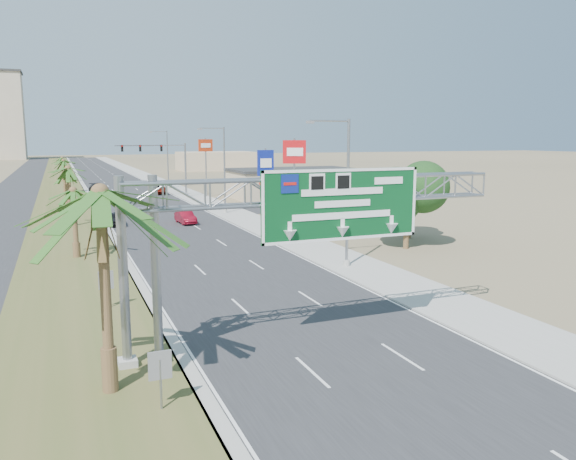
# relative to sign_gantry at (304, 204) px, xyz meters

# --- Properties ---
(ground) EXTENTS (600.00, 600.00, 0.00)m
(ground) POSITION_rel_sign_gantry_xyz_m (1.06, -9.93, -6.06)
(ground) COLOR #8C7A59
(ground) RESTS_ON ground
(road) EXTENTS (12.00, 300.00, 0.02)m
(road) POSITION_rel_sign_gantry_xyz_m (1.06, 100.07, -6.05)
(road) COLOR #28282B
(road) RESTS_ON ground
(sidewalk_right) EXTENTS (4.00, 300.00, 0.10)m
(sidewalk_right) POSITION_rel_sign_gantry_xyz_m (9.56, 100.07, -6.01)
(sidewalk_right) COLOR #9E9B93
(sidewalk_right) RESTS_ON ground
(median_grass) EXTENTS (7.00, 300.00, 0.12)m
(median_grass) POSITION_rel_sign_gantry_xyz_m (-8.94, 100.07, -6.00)
(median_grass) COLOR #485224
(median_grass) RESTS_ON ground
(opposing_road) EXTENTS (8.00, 300.00, 0.02)m
(opposing_road) POSITION_rel_sign_gantry_xyz_m (-15.94, 100.07, -6.05)
(opposing_road) COLOR #28282B
(opposing_road) RESTS_ON ground
(sign_gantry) EXTENTS (16.75, 1.24, 7.50)m
(sign_gantry) POSITION_rel_sign_gantry_xyz_m (0.00, 0.00, 0.00)
(sign_gantry) COLOR gray
(sign_gantry) RESTS_ON ground
(palm_near) EXTENTS (5.70, 5.70, 8.35)m
(palm_near) POSITION_rel_sign_gantry_xyz_m (-8.14, -1.93, 0.87)
(palm_near) COLOR brown
(palm_near) RESTS_ON ground
(palm_row_b) EXTENTS (3.99, 3.99, 5.95)m
(palm_row_b) POSITION_rel_sign_gantry_xyz_m (-8.44, 22.07, -1.16)
(palm_row_b) COLOR brown
(palm_row_b) RESTS_ON ground
(palm_row_c) EXTENTS (3.99, 3.99, 6.75)m
(palm_row_c) POSITION_rel_sign_gantry_xyz_m (-8.44, 38.07, -0.39)
(palm_row_c) COLOR brown
(palm_row_c) RESTS_ON ground
(palm_row_d) EXTENTS (3.99, 3.99, 5.45)m
(palm_row_d) POSITION_rel_sign_gantry_xyz_m (-8.44, 56.07, -1.64)
(palm_row_d) COLOR brown
(palm_row_d) RESTS_ON ground
(palm_row_e) EXTENTS (3.99, 3.99, 6.15)m
(palm_row_e) POSITION_rel_sign_gantry_xyz_m (-8.44, 75.07, -0.97)
(palm_row_e) COLOR brown
(palm_row_e) RESTS_ON ground
(palm_row_f) EXTENTS (3.99, 3.99, 5.75)m
(palm_row_f) POSITION_rel_sign_gantry_xyz_m (-8.44, 100.07, -1.35)
(palm_row_f) COLOR brown
(palm_row_f) RESTS_ON ground
(streetlight_near) EXTENTS (3.27, 0.44, 10.00)m
(streetlight_near) POSITION_rel_sign_gantry_xyz_m (8.36, 12.07, -1.36)
(streetlight_near) COLOR gray
(streetlight_near) RESTS_ON ground
(streetlight_mid) EXTENTS (3.27, 0.44, 10.00)m
(streetlight_mid) POSITION_rel_sign_gantry_xyz_m (8.36, 42.07, -1.36)
(streetlight_mid) COLOR gray
(streetlight_mid) RESTS_ON ground
(streetlight_far) EXTENTS (3.27, 0.44, 10.00)m
(streetlight_far) POSITION_rel_sign_gantry_xyz_m (8.36, 78.07, -1.36)
(streetlight_far) COLOR gray
(streetlight_far) RESTS_ON ground
(signal_mast) EXTENTS (10.28, 0.71, 8.00)m
(signal_mast) POSITION_rel_sign_gantry_xyz_m (6.23, 62.05, -1.21)
(signal_mast) COLOR gray
(signal_mast) RESTS_ON ground
(store_building) EXTENTS (18.00, 10.00, 4.00)m
(store_building) POSITION_rel_sign_gantry_xyz_m (23.06, 56.07, -4.06)
(store_building) COLOR tan
(store_building) RESTS_ON ground
(oak_near) EXTENTS (4.50, 4.50, 6.80)m
(oak_near) POSITION_rel_sign_gantry_xyz_m (16.06, 16.07, -1.53)
(oak_near) COLOR brown
(oak_near) RESTS_ON ground
(oak_far) EXTENTS (3.50, 3.50, 5.60)m
(oak_far) POSITION_rel_sign_gantry_xyz_m (19.06, 20.07, -2.24)
(oak_far) COLOR brown
(oak_far) RESTS_ON ground
(median_signback_a) EXTENTS (0.75, 0.08, 2.08)m
(median_signback_a) POSITION_rel_sign_gantry_xyz_m (-6.74, -3.93, -4.61)
(median_signback_a) COLOR gray
(median_signback_a) RESTS_ON ground
(median_signback_b) EXTENTS (0.75, 0.08, 2.08)m
(median_signback_b) POSITION_rel_sign_gantry_xyz_m (-7.44, 8.07, -4.61)
(median_signback_b) COLOR gray
(median_signback_b) RESTS_ON ground
(building_distant_right) EXTENTS (20.00, 12.00, 5.00)m
(building_distant_right) POSITION_rel_sign_gantry_xyz_m (31.06, 130.07, -3.56)
(building_distant_right) COLOR tan
(building_distant_right) RESTS_ON ground
(car_left_lane) EXTENTS (1.59, 3.92, 1.33)m
(car_left_lane) POSITION_rel_sign_gantry_xyz_m (-4.25, 37.45, -5.39)
(car_left_lane) COLOR black
(car_left_lane) RESTS_ON ground
(car_mid_lane) EXTENTS (1.64, 4.05, 1.31)m
(car_mid_lane) POSITION_rel_sign_gantry_xyz_m (2.56, 35.95, -5.40)
(car_mid_lane) COLOR maroon
(car_mid_lane) RESTS_ON ground
(car_right_lane) EXTENTS (2.68, 5.15, 1.39)m
(car_right_lane) POSITION_rel_sign_gantry_xyz_m (5.22, 68.14, -5.36)
(car_right_lane) COLOR gray
(car_right_lane) RESTS_ON ground
(car_far) EXTENTS (2.63, 5.41, 1.52)m
(car_far) POSITION_rel_sign_gantry_xyz_m (-3.66, 73.11, -5.30)
(car_far) COLOR black
(car_far) RESTS_ON ground
(pole_sign_red_near) EXTENTS (2.36, 1.10, 8.72)m
(pole_sign_red_near) POSITION_rel_sign_gantry_xyz_m (13.51, 32.99, 0.78)
(pole_sign_red_near) COLOR gray
(pole_sign_red_near) RESTS_ON ground
(pole_sign_blue) EXTENTS (2.02, 0.47, 7.57)m
(pole_sign_blue) POSITION_rel_sign_gantry_xyz_m (13.21, 40.94, -0.48)
(pole_sign_blue) COLOR gray
(pole_sign_blue) RESTS_ON ground
(pole_sign_red_far) EXTENTS (2.22, 0.73, 8.76)m
(pole_sign_red_far) POSITION_rel_sign_gantry_xyz_m (11.18, 61.36, 0.88)
(pole_sign_red_far) COLOR gray
(pole_sign_red_far) RESTS_ON ground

